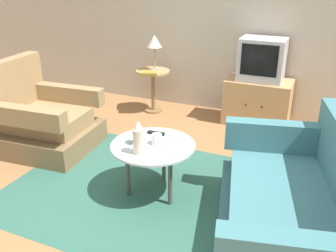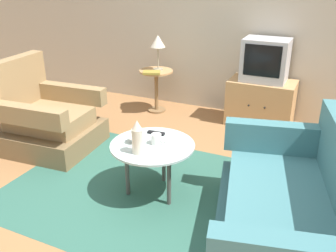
# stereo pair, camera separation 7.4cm
# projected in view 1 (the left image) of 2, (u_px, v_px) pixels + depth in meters

# --- Properties ---
(ground_plane) EXTENTS (16.00, 16.00, 0.00)m
(ground_plane) POSITION_uv_depth(u_px,v_px,m) (136.00, 200.00, 3.19)
(ground_plane) COLOR olive
(back_wall) EXTENTS (9.00, 0.12, 2.70)m
(back_wall) POSITION_uv_depth(u_px,v_px,m) (224.00, 8.00, 4.72)
(back_wall) COLOR #BCB29E
(back_wall) RESTS_ON ground
(area_rug) EXTENTS (2.57, 1.85, 0.00)m
(area_rug) POSITION_uv_depth(u_px,v_px,m) (154.00, 192.00, 3.30)
(area_rug) COLOR #2D5B4C
(area_rug) RESTS_ON ground
(armchair) EXTENTS (1.01, 0.94, 0.96)m
(armchair) POSITION_uv_depth(u_px,v_px,m) (43.00, 121.00, 4.00)
(armchair) COLOR brown
(armchair) RESTS_ON ground
(couch) EXTENTS (1.22, 1.73, 0.88)m
(couch) POSITION_uv_depth(u_px,v_px,m) (292.00, 214.00, 2.54)
(couch) COLOR #325C60
(couch) RESTS_ON ground
(coffee_table) EXTENTS (0.72, 0.72, 0.48)m
(coffee_table) POSITION_uv_depth(u_px,v_px,m) (153.00, 149.00, 3.13)
(coffee_table) COLOR #B2C6C1
(coffee_table) RESTS_ON ground
(side_table) EXTENTS (0.45, 0.45, 0.57)m
(side_table) POSITION_uv_depth(u_px,v_px,m) (153.00, 82.00, 4.98)
(side_table) COLOR tan
(side_table) RESTS_ON ground
(tv_stand) EXTENTS (0.79, 0.49, 0.56)m
(tv_stand) POSITION_uv_depth(u_px,v_px,m) (257.00, 102.00, 4.65)
(tv_stand) COLOR tan
(tv_stand) RESTS_ON ground
(television) EXTENTS (0.53, 0.39, 0.51)m
(television) POSITION_uv_depth(u_px,v_px,m) (262.00, 59.00, 4.45)
(television) COLOR #B7B7BC
(television) RESTS_ON tv_stand
(table_lamp) EXTENTS (0.19, 0.19, 0.46)m
(table_lamp) POSITION_uv_depth(u_px,v_px,m) (154.00, 43.00, 4.79)
(table_lamp) COLOR #9E937A
(table_lamp) RESTS_ON side_table
(vase) EXTENTS (0.09, 0.09, 0.28)m
(vase) POSITION_uv_depth(u_px,v_px,m) (138.00, 138.00, 2.91)
(vase) COLOR beige
(vase) RESTS_ON coffee_table
(mug) EXTENTS (0.13, 0.09, 0.09)m
(mug) POSITION_uv_depth(u_px,v_px,m) (157.00, 139.00, 3.10)
(mug) COLOR white
(mug) RESTS_ON coffee_table
(bowl) EXTENTS (0.12, 0.12, 0.05)m
(bowl) POSITION_uv_depth(u_px,v_px,m) (135.00, 140.00, 3.12)
(bowl) COLOR silver
(bowl) RESTS_ON coffee_table
(tv_remote_dark) EXTENTS (0.16, 0.05, 0.02)m
(tv_remote_dark) POSITION_uv_depth(u_px,v_px,m) (156.00, 133.00, 3.29)
(tv_remote_dark) COLOR black
(tv_remote_dark) RESTS_ON coffee_table
(book) EXTENTS (0.26, 0.23, 0.03)m
(book) POSITION_uv_depth(u_px,v_px,m) (148.00, 73.00, 4.76)
(book) COLOR olive
(book) RESTS_ON side_table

